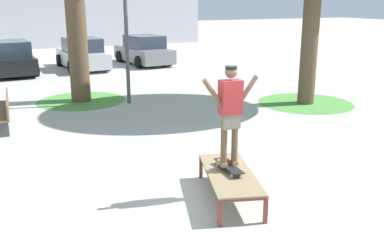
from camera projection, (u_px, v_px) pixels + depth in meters
name	position (u px, v px, depth m)	size (l,w,h in m)	color
ground_plane	(230.00, 188.00, 7.73)	(120.00, 120.00, 0.00)	#B7B5AD
skate_box	(230.00, 175.00, 7.25)	(1.30, 2.04, 0.46)	brown
skateboard	(229.00, 166.00, 7.31)	(0.25, 0.81, 0.09)	black
skater	(230.00, 109.00, 7.05)	(1.00, 0.30, 1.69)	brown
grass_patch_near_right	(305.00, 103.00, 14.15)	(3.07, 3.07, 0.01)	#519342
grass_patch_mid_back	(82.00, 101.00, 14.48)	(2.91, 2.91, 0.01)	#519342
car_black	(11.00, 59.00, 19.63)	(2.13, 4.30, 1.50)	black
car_silver	(82.00, 55.00, 21.13)	(2.08, 4.28, 1.50)	#B7BABF
car_grey	(144.00, 51.00, 22.71)	(2.22, 4.34, 1.50)	slate
park_bench	(2.00, 110.00, 11.38)	(0.54, 2.42, 0.83)	brown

